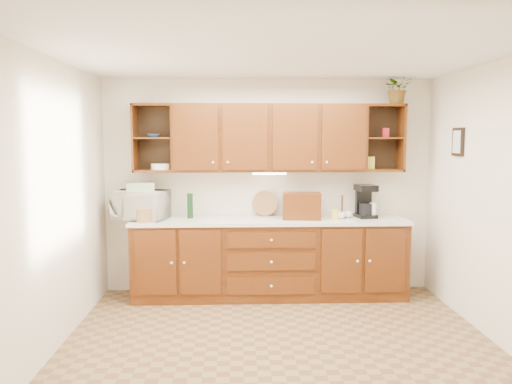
{
  "coord_description": "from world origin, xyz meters",
  "views": [
    {
      "loc": [
        -0.37,
        -4.37,
        1.89
      ],
      "look_at": [
        -0.17,
        1.15,
        1.29
      ],
      "focal_mm": 35.0,
      "sensor_mm": 36.0,
      "label": 1
    }
  ],
  "objects": [
    {
      "name": "ceiling",
      "position": [
        0.0,
        0.0,
        2.6
      ],
      "size": [
        4.0,
        4.0,
        0.0
      ],
      "primitive_type": "plane",
      "rotation": [
        3.14,
        0.0,
        0.0
      ],
      "color": "white",
      "rests_on": "back_wall"
    },
    {
      "name": "canister_white",
      "position": [
        1.24,
        1.47,
        1.03
      ],
      "size": [
        0.09,
        0.09,
        0.18
      ],
      "primitive_type": "cylinder",
      "rotation": [
        0.0,
        0.0,
        0.18
      ],
      "color": "white",
      "rests_on": "countertop"
    },
    {
      "name": "countertop",
      "position": [
        0.0,
        1.44,
        0.92
      ],
      "size": [
        3.24,
        0.64,
        0.04
      ],
      "primitive_type": "cube",
      "color": "white",
      "rests_on": "base_cabinets"
    },
    {
      "name": "plate_stack",
      "position": [
        -1.29,
        1.57,
        1.56
      ],
      "size": [
        0.24,
        0.24,
        0.07
      ],
      "primitive_type": "cylinder",
      "rotation": [
        0.0,
        0.0,
        -0.04
      ],
      "color": "white",
      "rests_on": "upper_cabinets"
    },
    {
      "name": "canister_yellow",
      "position": [
        0.76,
        1.4,
        1.0
      ],
      "size": [
        0.1,
        0.1,
        0.12
      ],
      "primitive_type": "cylinder",
      "rotation": [
        0.0,
        0.0,
        0.11
      ],
      "color": "yellow",
      "rests_on": "countertop"
    },
    {
      "name": "upper_cabinets",
      "position": [
        0.01,
        1.59,
        1.89
      ],
      "size": [
        3.2,
        0.33,
        0.8
      ],
      "color": "#3C1706",
      "rests_on": "back_wall"
    },
    {
      "name": "towel_stack",
      "position": [
        -1.52,
        1.49,
        1.32
      ],
      "size": [
        0.36,
        0.3,
        0.1
      ],
      "primitive_type": "cube",
      "rotation": [
        0.0,
        0.0,
        0.21
      ],
      "color": "#CEB961",
      "rests_on": "microwave"
    },
    {
      "name": "left_wall",
      "position": [
        -2.0,
        0.0,
        1.3
      ],
      "size": [
        0.0,
        3.5,
        3.5
      ],
      "primitive_type": "plane",
      "rotation": [
        1.57,
        0.0,
        1.57
      ],
      "color": "silver",
      "rests_on": "floor"
    },
    {
      "name": "right_wall",
      "position": [
        2.0,
        0.0,
        1.3
      ],
      "size": [
        0.0,
        3.5,
        3.5
      ],
      "primitive_type": "plane",
      "rotation": [
        1.57,
        0.0,
        -1.57
      ],
      "color": "silver",
      "rests_on": "floor"
    },
    {
      "name": "coffee_maker",
      "position": [
        1.16,
        1.53,
        1.13
      ],
      "size": [
        0.25,
        0.3,
        0.4
      ],
      "rotation": [
        0.0,
        0.0,
        0.14
      ],
      "color": "black",
      "rests_on": "countertop"
    },
    {
      "name": "floor",
      "position": [
        0.0,
        0.0,
        0.0
      ],
      "size": [
        4.0,
        4.0,
        0.0
      ],
      "primitive_type": "plane",
      "color": "olive",
      "rests_on": "ground"
    },
    {
      "name": "woven_tray",
      "position": [
        -0.04,
        1.69,
        0.95
      ],
      "size": [
        0.32,
        0.13,
        0.3
      ],
      "primitive_type": "cylinder",
      "rotation": [
        1.36,
        0.0,
        -0.16
      ],
      "color": "olive",
      "rests_on": "countertop"
    },
    {
      "name": "base_cabinets",
      "position": [
        0.0,
        1.45,
        0.45
      ],
      "size": [
        3.2,
        0.6,
        0.9
      ],
      "primitive_type": "cube",
      "color": "#3C1706",
      "rests_on": "floor"
    },
    {
      "name": "undercabinet_light",
      "position": [
        0.0,
        1.53,
        1.47
      ],
      "size": [
        0.4,
        0.05,
        0.02
      ],
      "primitive_type": "cube",
      "color": "white",
      "rests_on": "upper_cabinets"
    },
    {
      "name": "mug_tree",
      "position": [
        0.87,
        1.49,
        0.98
      ],
      "size": [
        0.23,
        0.24,
        0.28
      ],
      "rotation": [
        0.0,
        0.0,
        0.12
      ],
      "color": "#3C1706",
      "rests_on": "countertop"
    },
    {
      "name": "microwave",
      "position": [
        -1.52,
        1.49,
        1.11
      ],
      "size": [
        0.68,
        0.53,
        0.34
      ],
      "primitive_type": "imported",
      "rotation": [
        0.0,
        0.0,
        -0.21
      ],
      "color": "beige",
      "rests_on": "countertop"
    },
    {
      "name": "bread_box",
      "position": [
        0.38,
        1.43,
        1.09
      ],
      "size": [
        0.47,
        0.31,
        0.31
      ],
      "primitive_type": "cube",
      "rotation": [
        0.0,
        0.0,
        -0.09
      ],
      "color": "#3C1706",
      "rests_on": "countertop"
    },
    {
      "name": "wine_bottle",
      "position": [
        -0.94,
        1.54,
        1.09
      ],
      "size": [
        0.08,
        0.08,
        0.3
      ],
      "primitive_type": "cylinder",
      "rotation": [
        0.0,
        0.0,
        -0.22
      ],
      "color": "black",
      "rests_on": "countertop"
    },
    {
      "name": "bowl_stack",
      "position": [
        -1.37,
        1.58,
        1.92
      ],
      "size": [
        0.19,
        0.19,
        0.04
      ],
      "primitive_type": "imported",
      "rotation": [
        0.0,
        0.0,
        0.33
      ],
      "color": "navy",
      "rests_on": "upper_cabinets"
    },
    {
      "name": "wicker_basket",
      "position": [
        -1.43,
        1.32,
        1.01
      ],
      "size": [
        0.27,
        0.27,
        0.15
      ],
      "primitive_type": "cylinder",
      "rotation": [
        0.0,
        0.0,
        -0.29
      ],
      "color": "olive",
      "rests_on": "countertop"
    },
    {
      "name": "pantry_box_red",
      "position": [
        1.39,
        1.55,
        1.95
      ],
      "size": [
        0.08,
        0.07,
        0.11
      ],
      "primitive_type": "cube",
      "rotation": [
        0.0,
        0.0,
        -0.04
      ],
      "color": "maroon",
      "rests_on": "upper_cabinets"
    },
    {
      "name": "potted_plant",
      "position": [
        1.52,
        1.55,
        2.48
      ],
      "size": [
        0.35,
        0.31,
        0.37
      ],
      "primitive_type": "imported",
      "rotation": [
        0.0,
        0.0,
        0.07
      ],
      "color": "#999999",
      "rests_on": "upper_cabinets"
    },
    {
      "name": "canister_red",
      "position": [
        0.27,
        1.49,
        1.02
      ],
      "size": [
        0.15,
        0.15,
        0.16
      ],
      "primitive_type": "cylinder",
      "rotation": [
        0.0,
        0.0,
        0.41
      ],
      "color": "maroon",
      "rests_on": "countertop"
    },
    {
      "name": "pantry_box_yellow",
      "position": [
        1.23,
        1.57,
        1.59
      ],
      "size": [
        0.1,
        0.08,
        0.15
      ],
      "primitive_type": "cube",
      "rotation": [
        0.0,
        0.0,
        -0.26
      ],
      "color": "yellow",
      "rests_on": "upper_cabinets"
    },
    {
      "name": "framed_picture",
      "position": [
        1.98,
        0.9,
        1.85
      ],
      "size": [
        0.03,
        0.24,
        0.3
      ],
      "primitive_type": "cube",
      "color": "black",
      "rests_on": "right_wall"
    },
    {
      "name": "back_wall",
      "position": [
        0.0,
        1.75,
        1.3
      ],
      "size": [
        4.0,
        0.0,
        4.0
      ],
      "primitive_type": "plane",
      "rotation": [
        1.57,
        0.0,
        0.0
      ],
      "color": "silver",
      "rests_on": "floor"
    }
  ]
}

